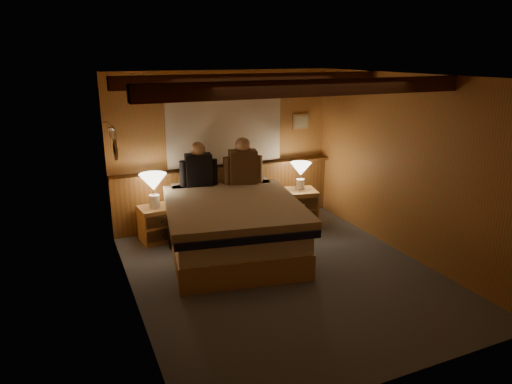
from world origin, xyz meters
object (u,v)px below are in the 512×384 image
lamp_right (301,171)px  person_left (199,168)px  lamp_left (153,184)px  duffel_bag (186,233)px  nightstand_left (157,224)px  person_right (243,165)px  bed (232,225)px  nightstand_right (300,206)px

lamp_right → person_left: 1.64m
lamp_left → duffel_bag: bearing=-37.1°
duffel_bag → nightstand_left: bearing=148.0°
lamp_right → person_right: size_ratio=0.60×
bed → nightstand_left: size_ratio=4.84×
person_right → duffel_bag: size_ratio=1.32×
nightstand_right → person_right: person_right is taller
lamp_left → person_left: person_left is taller
lamp_left → lamp_right: lamp_left is taller
nightstand_left → lamp_left: lamp_left is taller
nightstand_right → duffel_bag: 1.92m
bed → lamp_right: size_ratio=5.70×
nightstand_left → person_left: size_ratio=0.75×
nightstand_left → lamp_right: size_ratio=1.18×
nightstand_right → lamp_right: (0.02, 0.05, 0.58)m
bed → duffel_bag: size_ratio=4.51×
lamp_left → person_right: (1.33, -0.11, 0.18)m
lamp_left → person_right: size_ratio=0.69×
nightstand_right → duffel_bag: nightstand_right is taller
nightstand_left → lamp_right: (2.29, -0.14, 0.60)m
nightstand_right → bed: bearing=-143.8°
bed → person_left: (-0.19, 0.85, 0.63)m
lamp_left → person_left: (0.69, 0.05, 0.16)m
nightstand_left → person_left: 1.02m
nightstand_right → lamp_left: (-2.29, 0.17, 0.59)m
nightstand_right → lamp_right: lamp_right is taller
person_left → person_right: (0.64, -0.16, 0.02)m
lamp_right → bed: bearing=-154.6°
person_right → duffel_bag: bearing=-157.8°
bed → duffel_bag: 0.76m
person_left → person_right: person_right is taller
nightstand_left → person_right: (1.31, -0.13, 0.79)m
nightstand_left → nightstand_right: bearing=-10.7°
nightstand_left → person_right: 1.53m
nightstand_left → person_right: person_right is taller
person_right → bed: bearing=-111.0°
bed → nightstand_left: 1.20m
bed → nightstand_left: bed is taller
lamp_left → lamp_right: (2.31, -0.12, -0.01)m
person_left → bed: bearing=-68.7°
nightstand_right → person_right: (-0.96, 0.06, 0.77)m
lamp_left → person_left: size_ratio=0.74×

